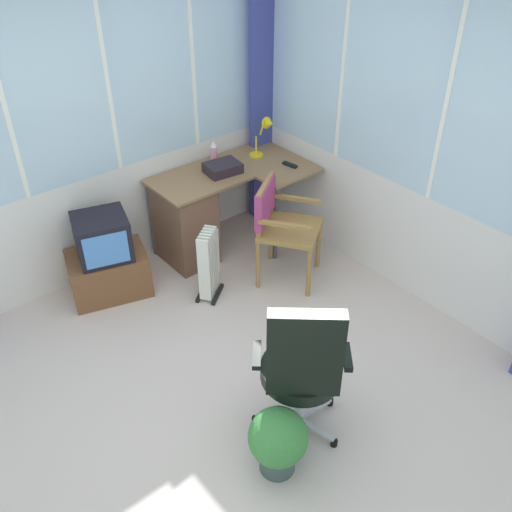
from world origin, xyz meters
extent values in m
cube|color=beige|center=(0.00, 0.00, -0.03)|extent=(4.93, 4.90, 0.06)
cube|color=silver|center=(0.00, 1.98, 0.46)|extent=(3.93, 0.06, 0.93)
cube|color=silver|center=(0.00, 1.98, 1.65)|extent=(3.86, 0.06, 1.45)
cube|color=white|center=(-0.39, 1.98, 1.65)|extent=(0.04, 0.07, 1.45)
cube|color=white|center=(0.39, 1.98, 1.65)|extent=(0.04, 0.07, 1.45)
cube|color=white|center=(1.18, 1.98, 1.65)|extent=(0.04, 0.07, 1.45)
cube|color=silver|center=(2.00, 0.00, 0.46)|extent=(0.06, 3.90, 0.93)
cube|color=silver|center=(2.00, 0.00, 1.65)|extent=(0.06, 3.82, 1.45)
cube|color=white|center=(2.00, 0.00, 1.65)|extent=(0.07, 0.04, 1.45)
cube|color=white|center=(2.00, 0.98, 1.65)|extent=(0.07, 0.04, 1.45)
cube|color=#3D4493|center=(1.87, 1.85, 1.23)|extent=(0.28, 0.08, 2.46)
cube|color=olive|center=(1.25, 1.64, 0.76)|extent=(1.40, 0.58, 0.02)
cube|color=olive|center=(1.66, 1.21, 0.76)|extent=(0.58, 0.28, 0.02)
cube|color=brown|center=(0.78, 1.64, 0.37)|extent=(0.40, 0.54, 0.73)
cylinder|color=#4C4C51|center=(1.41, 1.12, 0.37)|extent=(0.04, 0.04, 0.74)
cylinder|color=#4C4C51|center=(0.59, 1.89, 0.37)|extent=(0.04, 0.04, 0.74)
cylinder|color=yellow|center=(1.64, 1.67, 0.78)|extent=(0.13, 0.13, 0.02)
cylinder|color=yellow|center=(1.64, 1.67, 0.87)|extent=(0.02, 0.02, 0.17)
cylinder|color=yellow|center=(1.69, 1.64, 1.05)|extent=(0.02, 0.08, 0.17)
cone|color=yellow|center=(1.74, 1.60, 1.08)|extent=(0.11, 0.11, 0.12)
cube|color=black|center=(1.74, 1.31, 0.78)|extent=(0.07, 0.15, 0.02)
cylinder|color=pink|center=(1.24, 1.79, 0.85)|extent=(0.06, 0.06, 0.16)
cone|color=white|center=(1.24, 1.79, 0.96)|extent=(0.06, 0.06, 0.06)
cube|color=#281F28|center=(1.19, 1.59, 0.81)|extent=(0.32, 0.26, 0.09)
cylinder|color=olive|center=(1.26, 0.52, 0.24)|extent=(0.04, 0.04, 0.47)
cylinder|color=olive|center=(1.62, 0.77, 0.24)|extent=(0.04, 0.04, 0.47)
cylinder|color=olive|center=(1.01, 0.88, 0.24)|extent=(0.04, 0.04, 0.47)
cylinder|color=olive|center=(1.37, 1.13, 0.24)|extent=(0.04, 0.04, 0.47)
cube|color=olive|center=(1.31, 0.83, 0.49)|extent=(0.67, 0.67, 0.04)
cube|color=olive|center=(1.19, 1.01, 0.71)|extent=(0.38, 0.28, 0.39)
cube|color=#A73B73|center=(1.19, 1.01, 0.73)|extent=(0.41, 0.31, 0.33)
cube|color=olive|center=(1.13, 0.70, 0.67)|extent=(0.28, 0.38, 0.03)
cube|color=olive|center=(1.50, 0.95, 0.67)|extent=(0.28, 0.38, 0.03)
cube|color=#B7B7BF|center=(0.18, -0.31, 0.04)|extent=(0.23, 0.21, 0.02)
cylinder|color=black|center=(0.07, -0.22, 0.02)|extent=(0.05, 0.05, 0.05)
cube|color=#B7B7BF|center=(0.16, -0.47, 0.04)|extent=(0.26, 0.17, 0.02)
cylinder|color=black|center=(0.04, -0.55, 0.02)|extent=(0.05, 0.05, 0.05)
cube|color=#B7B7BF|center=(0.32, -0.54, 0.04)|extent=(0.10, 0.28, 0.02)
cylinder|color=black|center=(0.35, -0.68, 0.02)|extent=(0.05, 0.05, 0.05)
cube|color=#B7B7BF|center=(0.42, -0.41, 0.04)|extent=(0.28, 0.06, 0.02)
cylinder|color=black|center=(0.56, -0.43, 0.02)|extent=(0.05, 0.05, 0.05)
cube|color=#B7B7BF|center=(0.34, -0.27, 0.04)|extent=(0.14, 0.27, 0.02)
cylinder|color=black|center=(0.39, -0.14, 0.02)|extent=(0.05, 0.05, 0.05)
cylinder|color=#B7B7BF|center=(0.28, -0.40, 0.26)|extent=(0.05, 0.05, 0.39)
cylinder|color=black|center=(0.28, -0.40, 0.49)|extent=(0.50, 0.50, 0.09)
cube|color=black|center=(0.16, -0.54, 0.83)|extent=(0.38, 0.35, 0.58)
cube|color=black|center=(0.49, -0.58, 0.62)|extent=(0.18, 0.20, 0.04)
cube|color=black|center=(0.08, -0.22, 0.62)|extent=(0.18, 0.20, 0.04)
cube|color=brown|center=(0.00, 1.64, 0.19)|extent=(0.74, 0.61, 0.38)
cube|color=black|center=(0.00, 1.64, 0.56)|extent=(0.52, 0.50, 0.36)
cube|color=#4D88D7|center=(-0.06, 1.44, 0.56)|extent=(0.33, 0.11, 0.28)
cube|color=silver|center=(0.54, 1.00, 0.33)|extent=(0.08, 0.09, 0.60)
cube|color=silver|center=(0.57, 1.02, 0.33)|extent=(0.08, 0.09, 0.60)
cube|color=silver|center=(0.60, 1.05, 0.33)|extent=(0.08, 0.09, 0.60)
cube|color=silver|center=(0.64, 1.07, 0.33)|extent=(0.08, 0.09, 0.60)
cube|color=silver|center=(0.67, 1.10, 0.33)|extent=(0.08, 0.09, 0.60)
cube|color=silver|center=(0.71, 1.12, 0.33)|extent=(0.08, 0.09, 0.60)
cube|color=black|center=(0.66, 1.00, 0.01)|extent=(0.24, 0.18, 0.03)
cube|color=black|center=(0.58, 1.12, 0.01)|extent=(0.24, 0.18, 0.03)
cube|color=silver|center=(0.74, 1.15, 0.36)|extent=(0.09, 0.10, 0.42)
cylinder|color=#3A4E4B|center=(-0.04, -0.56, 0.08)|extent=(0.22, 0.22, 0.16)
sphere|color=#39803D|center=(-0.04, -0.56, 0.29)|extent=(0.36, 0.36, 0.36)
camera|label=1|loc=(-1.45, -2.08, 3.07)|focal=39.58mm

